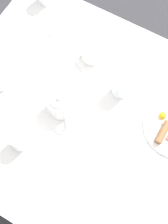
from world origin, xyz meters
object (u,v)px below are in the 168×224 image
napkin_folded (64,26)px  knife_by_plate (44,198)px  teacup_with_saucer_left (92,55)px  wine_glass_spare (121,86)px  fork_by_plate (131,189)px  water_glass_short (19,140)px  teapot_near (60,104)px

napkin_folded → knife_by_plate: 0.75m
teacup_with_saucer_left → wine_glass_spare: bearing=-114.2°
fork_by_plate → napkin_folded: bearing=49.8°
teacup_with_saucer_left → knife_by_plate: (-0.60, -0.13, -0.02)m
water_glass_short → wine_glass_spare: wine_glass_spare is taller
napkin_folded → fork_by_plate: size_ratio=1.04×
wine_glass_spare → knife_by_plate: wine_glass_spare is taller
wine_glass_spare → knife_by_plate: size_ratio=0.53×
teapot_near → knife_by_plate: 0.36m
wine_glass_spare → water_glass_short: bearing=148.9°
teacup_with_saucer_left → fork_by_plate: (-0.41, -0.40, -0.02)m
water_glass_short → knife_by_plate: water_glass_short is taller
water_glass_short → knife_by_plate: size_ratio=0.48×
teacup_with_saucer_left → napkin_folded: size_ratio=0.79×
napkin_folded → water_glass_short: bearing=-166.7°
water_glass_short → napkin_folded: (0.55, 0.13, -0.04)m
teacup_with_saucer_left → napkin_folded: 0.20m
teapot_near → teacup_with_saucer_left: (0.27, 0.01, -0.02)m
napkin_folded → knife_by_plate: (-0.68, -0.32, -0.00)m
knife_by_plate → napkin_folded: bearing=25.2°
wine_glass_spare → napkin_folded: bearing=66.2°
wine_glass_spare → teapot_near: bearing=137.1°
teacup_with_saucer_left → knife_by_plate: 0.61m
teapot_near → knife_by_plate: teapot_near is taller
wine_glass_spare → napkin_folded: wine_glass_spare is taller
teapot_near → water_glass_short: (-0.20, 0.06, -0.00)m
teapot_near → water_glass_short: teapot_near is taller
water_glass_short → teapot_near: bearing=-17.1°
teacup_with_saucer_left → wine_glass_spare: (-0.08, -0.18, 0.02)m
fork_by_plate → knife_by_plate: (-0.19, 0.26, 0.00)m
teapot_near → knife_by_plate: size_ratio=0.83×
wine_glass_spare → teacup_with_saucer_left: bearing=65.8°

